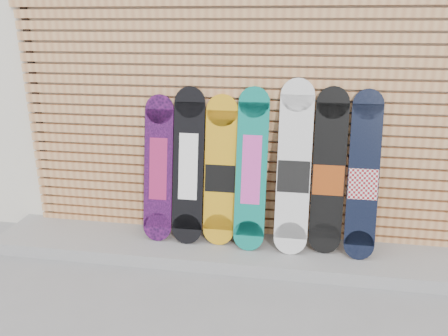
{
  "coord_description": "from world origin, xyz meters",
  "views": [
    {
      "loc": [
        0.34,
        -2.94,
        2.11
      ],
      "look_at": [
        -0.26,
        0.75,
        0.85
      ],
      "focal_mm": 35.0,
      "sensor_mm": 36.0,
      "label": 1
    }
  ],
  "objects_px": {
    "snowboard_3": "(251,170)",
    "snowboard_6": "(363,177)",
    "snowboard_4": "(294,169)",
    "snowboard_5": "(329,173)",
    "snowboard_2": "(220,172)",
    "snowboard_1": "(188,167)",
    "snowboard_0": "(158,169)"
  },
  "relations": [
    {
      "from": "snowboard_2",
      "to": "snowboard_3",
      "type": "height_order",
      "value": "snowboard_3"
    },
    {
      "from": "snowboard_0",
      "to": "snowboard_5",
      "type": "xyz_separation_m",
      "value": [
        1.56,
        0.0,
        0.04
      ]
    },
    {
      "from": "snowboard_3",
      "to": "snowboard_6",
      "type": "xyz_separation_m",
      "value": [
        0.97,
        -0.01,
        -0.01
      ]
    },
    {
      "from": "snowboard_0",
      "to": "snowboard_5",
      "type": "distance_m",
      "value": 1.56
    },
    {
      "from": "snowboard_2",
      "to": "snowboard_5",
      "type": "distance_m",
      "value": 0.97
    },
    {
      "from": "snowboard_2",
      "to": "snowboard_3",
      "type": "bearing_deg",
      "value": -5.82
    },
    {
      "from": "snowboard_5",
      "to": "snowboard_2",
      "type": "bearing_deg",
      "value": 179.88
    },
    {
      "from": "snowboard_0",
      "to": "snowboard_6",
      "type": "bearing_deg",
      "value": -0.88
    },
    {
      "from": "snowboard_2",
      "to": "snowboard_3",
      "type": "relative_size",
      "value": 0.95
    },
    {
      "from": "snowboard_5",
      "to": "snowboard_4",
      "type": "bearing_deg",
      "value": -173.48
    },
    {
      "from": "snowboard_2",
      "to": "snowboard_5",
      "type": "bearing_deg",
      "value": -0.12
    },
    {
      "from": "snowboard_2",
      "to": "snowboard_5",
      "type": "relative_size",
      "value": 0.94
    },
    {
      "from": "snowboard_1",
      "to": "snowboard_2",
      "type": "xyz_separation_m",
      "value": [
        0.3,
        0.01,
        -0.04
      ]
    },
    {
      "from": "snowboard_1",
      "to": "snowboard_4",
      "type": "bearing_deg",
      "value": -1.44
    },
    {
      "from": "snowboard_1",
      "to": "snowboard_5",
      "type": "relative_size",
      "value": 0.98
    },
    {
      "from": "snowboard_0",
      "to": "snowboard_3",
      "type": "relative_size",
      "value": 0.94
    },
    {
      "from": "snowboard_0",
      "to": "snowboard_4",
      "type": "height_order",
      "value": "snowboard_4"
    },
    {
      "from": "snowboard_1",
      "to": "snowboard_3",
      "type": "distance_m",
      "value": 0.59
    },
    {
      "from": "snowboard_3",
      "to": "snowboard_6",
      "type": "bearing_deg",
      "value": -0.33
    },
    {
      "from": "snowboard_3",
      "to": "snowboard_5",
      "type": "distance_m",
      "value": 0.68
    },
    {
      "from": "snowboard_0",
      "to": "snowboard_5",
      "type": "height_order",
      "value": "snowboard_5"
    },
    {
      "from": "snowboard_3",
      "to": "snowboard_4",
      "type": "bearing_deg",
      "value": -1.14
    },
    {
      "from": "snowboard_2",
      "to": "snowboard_4",
      "type": "xyz_separation_m",
      "value": [
        0.67,
        -0.04,
        0.08
      ]
    },
    {
      "from": "snowboard_4",
      "to": "snowboard_5",
      "type": "height_order",
      "value": "snowboard_4"
    },
    {
      "from": "snowboard_6",
      "to": "snowboard_1",
      "type": "bearing_deg",
      "value": 179.18
    },
    {
      "from": "snowboard_0",
      "to": "snowboard_2",
      "type": "bearing_deg",
      "value": 0.65
    },
    {
      "from": "snowboard_3",
      "to": "snowboard_4",
      "type": "relative_size",
      "value": 0.95
    },
    {
      "from": "snowboard_3",
      "to": "snowboard_5",
      "type": "height_order",
      "value": "snowboard_5"
    },
    {
      "from": "snowboard_4",
      "to": "snowboard_5",
      "type": "bearing_deg",
      "value": 6.52
    },
    {
      "from": "snowboard_1",
      "to": "snowboard_3",
      "type": "height_order",
      "value": "snowboard_3"
    },
    {
      "from": "snowboard_0",
      "to": "snowboard_4",
      "type": "distance_m",
      "value": 1.26
    },
    {
      "from": "snowboard_3",
      "to": "snowboard_5",
      "type": "xyz_separation_m",
      "value": [
        0.68,
        0.03,
        -0.0
      ]
    }
  ]
}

